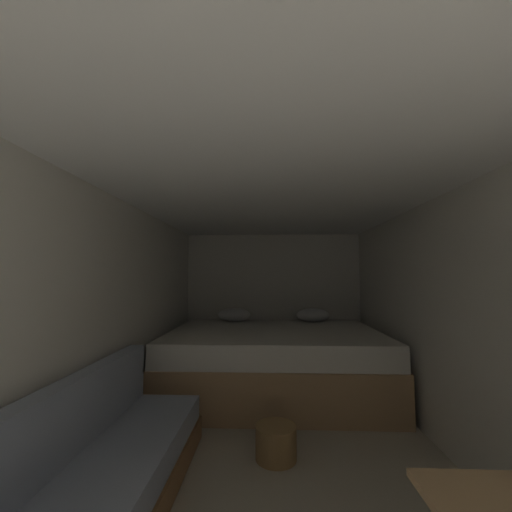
# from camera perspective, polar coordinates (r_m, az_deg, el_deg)

# --- Properties ---
(ground_plane) EXTENTS (7.07, 7.07, 0.00)m
(ground_plane) POSITION_cam_1_polar(r_m,az_deg,el_deg) (2.64, 4.00, -34.65)
(ground_plane) COLOR #B2A893
(wall_back) EXTENTS (2.66, 0.05, 1.99)m
(wall_back) POSITION_cam_1_polar(r_m,az_deg,el_deg) (4.84, 3.06, -8.00)
(wall_back) COLOR silver
(wall_back) RESTS_ON ground
(wall_left) EXTENTS (0.05, 5.07, 1.99)m
(wall_left) POSITION_cam_1_polar(r_m,az_deg,el_deg) (2.61, -26.81, -11.27)
(wall_left) COLOR silver
(wall_left) RESTS_ON ground
(wall_right) EXTENTS (0.05, 5.07, 1.99)m
(wall_right) POSITION_cam_1_polar(r_m,az_deg,el_deg) (2.67, 33.78, -10.86)
(wall_right) COLOR silver
(wall_right) RESTS_ON ground
(ceiling_slab) EXTENTS (2.66, 5.07, 0.05)m
(ceiling_slab) POSITION_cam_1_polar(r_m,az_deg,el_deg) (2.36, 3.77, 12.55)
(ceiling_slab) COLOR white
(ceiling_slab) RESTS_ON wall_left
(bed) EXTENTS (2.44, 1.81, 0.92)m
(bed) POSITION_cam_1_polar(r_m,az_deg,el_deg) (3.98, 3.27, -18.06)
(bed) COLOR tan
(bed) RESTS_ON ground
(wicker_basket) EXTENTS (0.31, 0.31, 0.24)m
(wicker_basket) POSITION_cam_1_polar(r_m,az_deg,el_deg) (2.77, 3.59, -30.21)
(wicker_basket) COLOR olive
(wicker_basket) RESTS_ON ground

